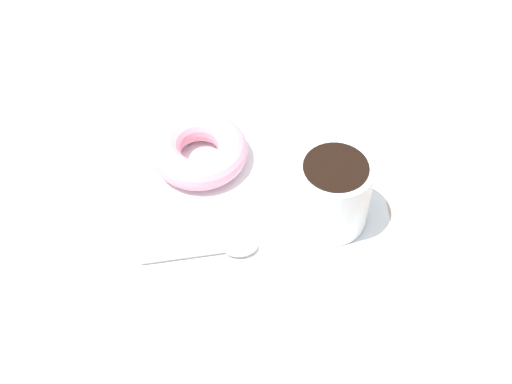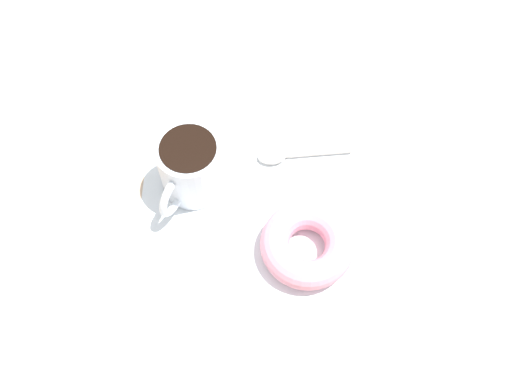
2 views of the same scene
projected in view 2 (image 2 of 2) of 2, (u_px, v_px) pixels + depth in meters
ground_plane at (273, 197)px, 72.64cm from camera, size 120.00×120.00×2.00cm
napkin at (256, 200)px, 71.18cm from camera, size 30.05×30.05×0.30cm
coffee_cup at (190, 167)px, 68.29cm from camera, size 7.84×10.45×8.25cm
donut at (307, 245)px, 66.38cm from camera, size 11.03×11.03×3.45cm
spoon at (284, 156)px, 73.52cm from camera, size 12.36×2.63×0.90cm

